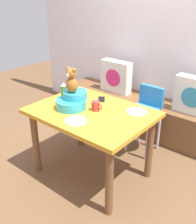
{
  "coord_description": "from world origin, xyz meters",
  "views": [
    {
      "loc": [
        1.56,
        -1.78,
        1.85
      ],
      "look_at": [
        0.0,
        0.1,
        0.69
      ],
      "focal_mm": 43.38,
      "sensor_mm": 36.0,
      "label": 1
    }
  ],
  "objects_px": {
    "pillow_floral_right": "(194,96)",
    "dinner_plate_near": "(76,121)",
    "infant_seat_teal": "(73,101)",
    "pillow_floral_left": "(116,77)",
    "dinner_plate_far": "(137,112)",
    "highchair": "(145,111)",
    "coffee_mug": "(96,106)",
    "dining_table": "(92,121)",
    "cell_phone": "(101,99)",
    "teddy_bear": "(72,81)",
    "ketchup_bottle": "(64,91)"
  },
  "relations": [
    {
      "from": "pillow_floral_right",
      "to": "dinner_plate_near",
      "type": "bearing_deg",
      "value": -110.17
    },
    {
      "from": "infant_seat_teal",
      "to": "dinner_plate_near",
      "type": "height_order",
      "value": "infant_seat_teal"
    },
    {
      "from": "pillow_floral_left",
      "to": "dinner_plate_far",
      "type": "distance_m",
      "value": 1.29
    },
    {
      "from": "highchair",
      "to": "coffee_mug",
      "type": "xyz_separation_m",
      "value": [
        -0.15,
        -0.71,
        0.27
      ]
    },
    {
      "from": "pillow_floral_left",
      "to": "dining_table",
      "type": "xyz_separation_m",
      "value": [
        0.55,
        -1.16,
        -0.06
      ]
    },
    {
      "from": "dinner_plate_far",
      "to": "cell_phone",
      "type": "bearing_deg",
      "value": 175.94
    },
    {
      "from": "pillow_floral_left",
      "to": "teddy_bear",
      "type": "relative_size",
      "value": 1.76
    },
    {
      "from": "highchair",
      "to": "cell_phone",
      "type": "height_order",
      "value": "highchair"
    },
    {
      "from": "pillow_floral_right",
      "to": "dinner_plate_far",
      "type": "height_order",
      "value": "pillow_floral_right"
    },
    {
      "from": "coffee_mug",
      "to": "dining_table",
      "type": "bearing_deg",
      "value": -128.69
    },
    {
      "from": "highchair",
      "to": "dining_table",
      "type": "bearing_deg",
      "value": -103.29
    },
    {
      "from": "cell_phone",
      "to": "highchair",
      "type": "bearing_deg",
      "value": 21.29
    },
    {
      "from": "highchair",
      "to": "ketchup_bottle",
      "type": "distance_m",
      "value": 0.96
    },
    {
      "from": "dinner_plate_far",
      "to": "pillow_floral_right",
      "type": "bearing_deg",
      "value": 77.24
    },
    {
      "from": "highchair",
      "to": "dinner_plate_far",
      "type": "relative_size",
      "value": 3.95
    },
    {
      "from": "infant_seat_teal",
      "to": "teddy_bear",
      "type": "distance_m",
      "value": 0.21
    },
    {
      "from": "pillow_floral_right",
      "to": "ketchup_bottle",
      "type": "bearing_deg",
      "value": -131.23
    },
    {
      "from": "highchair",
      "to": "coffee_mug",
      "type": "distance_m",
      "value": 0.77
    },
    {
      "from": "dining_table",
      "to": "dinner_plate_near",
      "type": "relative_size",
      "value": 5.75
    },
    {
      "from": "dinner_plate_far",
      "to": "teddy_bear",
      "type": "bearing_deg",
      "value": -151.0
    },
    {
      "from": "coffee_mug",
      "to": "dinner_plate_near",
      "type": "height_order",
      "value": "coffee_mug"
    },
    {
      "from": "pillow_floral_right",
      "to": "coffee_mug",
      "type": "height_order",
      "value": "pillow_floral_right"
    },
    {
      "from": "highchair",
      "to": "teddy_bear",
      "type": "distance_m",
      "value": 1.01
    },
    {
      "from": "teddy_bear",
      "to": "dinner_plate_near",
      "type": "relative_size",
      "value": 1.25
    },
    {
      "from": "cell_phone",
      "to": "coffee_mug",
      "type": "bearing_deg",
      "value": -100.29
    },
    {
      "from": "cell_phone",
      "to": "dinner_plate_near",
      "type": "bearing_deg",
      "value": -113.13
    },
    {
      "from": "highchair",
      "to": "cell_phone",
      "type": "bearing_deg",
      "value": -120.88
    },
    {
      "from": "infant_seat_teal",
      "to": "teddy_bear",
      "type": "bearing_deg",
      "value": -90.0
    },
    {
      "from": "infant_seat_teal",
      "to": "dinner_plate_far",
      "type": "relative_size",
      "value": 1.65
    },
    {
      "from": "coffee_mug",
      "to": "pillow_floral_left",
      "type": "bearing_deg",
      "value": 117.24
    },
    {
      "from": "ketchup_bottle",
      "to": "coffee_mug",
      "type": "height_order",
      "value": "ketchup_bottle"
    },
    {
      "from": "pillow_floral_right",
      "to": "pillow_floral_left",
      "type": "bearing_deg",
      "value": 180.0
    },
    {
      "from": "pillow_floral_right",
      "to": "dinner_plate_far",
      "type": "relative_size",
      "value": 2.2
    },
    {
      "from": "coffee_mug",
      "to": "pillow_floral_right",
      "type": "bearing_deg",
      "value": 64.54
    },
    {
      "from": "pillow_floral_right",
      "to": "dining_table",
      "type": "relative_size",
      "value": 0.38
    },
    {
      "from": "infant_seat_teal",
      "to": "ketchup_bottle",
      "type": "relative_size",
      "value": 1.78
    },
    {
      "from": "pillow_floral_right",
      "to": "teddy_bear",
      "type": "xyz_separation_m",
      "value": [
        -0.76,
        -1.21,
        0.34
      ]
    },
    {
      "from": "pillow_floral_left",
      "to": "dining_table",
      "type": "bearing_deg",
      "value": -64.55
    },
    {
      "from": "dining_table",
      "to": "ketchup_bottle",
      "type": "distance_m",
      "value": 0.46
    },
    {
      "from": "ketchup_bottle",
      "to": "cell_phone",
      "type": "relative_size",
      "value": 1.28
    },
    {
      "from": "dinner_plate_near",
      "to": "dining_table",
      "type": "bearing_deg",
      "value": 98.94
    },
    {
      "from": "highchair",
      "to": "dinner_plate_far",
      "type": "height_order",
      "value": "highchair"
    },
    {
      "from": "cell_phone",
      "to": "pillow_floral_left",
      "type": "bearing_deg",
      "value": 79.33
    },
    {
      "from": "infant_seat_teal",
      "to": "teddy_bear",
      "type": "relative_size",
      "value": 1.32
    },
    {
      "from": "pillow_floral_left",
      "to": "teddy_bear",
      "type": "height_order",
      "value": "teddy_bear"
    },
    {
      "from": "dining_table",
      "to": "cell_phone",
      "type": "relative_size",
      "value": 7.98
    },
    {
      "from": "pillow_floral_right",
      "to": "teddy_bear",
      "type": "relative_size",
      "value": 1.76
    },
    {
      "from": "pillow_floral_left",
      "to": "dinner_plate_near",
      "type": "distance_m",
      "value": 1.54
    },
    {
      "from": "teddy_bear",
      "to": "ketchup_bottle",
      "type": "height_order",
      "value": "teddy_bear"
    },
    {
      "from": "teddy_bear",
      "to": "dinner_plate_far",
      "type": "relative_size",
      "value": 1.25
    }
  ]
}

